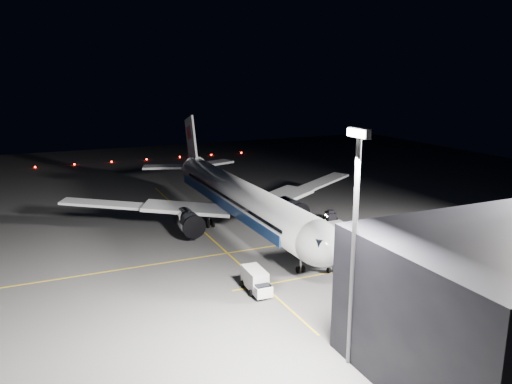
{
  "coord_description": "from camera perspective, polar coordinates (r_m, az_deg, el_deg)",
  "views": [
    {
      "loc": [
        72.6,
        -29.53,
        24.94
      ],
      "look_at": [
        0.51,
        2.7,
        6.0
      ],
      "focal_mm": 35.0,
      "sensor_mm": 36.0,
      "label": 1
    }
  ],
  "objects": [
    {
      "name": "guide_line_main",
      "position": [
        73.57,
        1.11,
        -6.33
      ],
      "size": [
        0.25,
        80.0,
        0.01
      ],
      "primitive_type": "cube",
      "color": "gold",
      "rests_on": "ground"
    },
    {
      "name": "guide_line_side",
      "position": [
        68.88,
        13.08,
        -8.1
      ],
      "size": [
        0.25,
        40.0,
        0.01
      ],
      "primitive_type": "cube",
      "color": "gold",
      "rests_on": "ground"
    },
    {
      "name": "guide_line_cross",
      "position": [
        80.29,
        -5.84,
        -4.68
      ],
      "size": [
        70.0,
        0.25,
        0.01
      ],
      "primitive_type": "cube",
      "color": "gold",
      "rests_on": "ground"
    },
    {
      "name": "floodlight_mast_south",
      "position": [
        42.12,
        11.21,
        -4.14
      ],
      "size": [
        2.4,
        0.67,
        20.7
      ],
      "color": "#59595E",
      "rests_on": "ground"
    },
    {
      "name": "service_truck",
      "position": [
        58.8,
        0.04,
        -10.09
      ],
      "size": [
        5.29,
        2.49,
        2.66
      ],
      "rotation": [
        0.0,
        0.0,
        -0.04
      ],
      "color": "silver",
      "rests_on": "ground"
    },
    {
      "name": "taxiway_lights",
      "position": [
        149.64,
        -12.4,
        3.66
      ],
      "size": [
        0.44,
        60.44,
        0.44
      ],
      "color": "#FF140A",
      "rests_on": "ground"
    },
    {
      "name": "safety_cone_c",
      "position": [
        84.14,
        8.3,
        -3.66
      ],
      "size": [
        0.44,
        0.44,
        0.66
      ],
      "primitive_type": "cone",
      "color": "orange",
      "rests_on": "ground"
    },
    {
      "name": "baggage_tug",
      "position": [
        87.86,
        8.52,
        -2.63
      ],
      "size": [
        2.7,
        2.37,
        1.69
      ],
      "rotation": [
        0.0,
        0.0,
        -0.25
      ],
      "color": "black",
      "rests_on": "ground"
    },
    {
      "name": "airliner",
      "position": [
        81.8,
        -2.18,
        -0.51
      ],
      "size": [
        61.48,
        54.22,
        16.64
      ],
      "color": "silver",
      "rests_on": "ground"
    },
    {
      "name": "ground",
      "position": [
        82.25,
        -1.86,
        -4.17
      ],
      "size": [
        200.0,
        200.0,
        0.0
      ],
      "primitive_type": "plane",
      "color": "#4C4C4F",
      "rests_on": "ground"
    },
    {
      "name": "safety_cone_a",
      "position": [
        83.08,
        0.87,
        -3.74
      ],
      "size": [
        0.44,
        0.44,
        0.66
      ],
      "primitive_type": "cone",
      "color": "orange",
      "rests_on": "ground"
    },
    {
      "name": "safety_cone_b",
      "position": [
        81.57,
        2.08,
        -4.07
      ],
      "size": [
        0.45,
        0.45,
        0.68
      ],
      "primitive_type": "cone",
      "color": "orange",
      "rests_on": "ground"
    },
    {
      "name": "jet_bridge",
      "position": [
        72.39,
        18.39,
        -3.56
      ],
      "size": [
        3.6,
        34.4,
        6.3
      ],
      "color": "#B2B2B7",
      "rests_on": "ground"
    }
  ]
}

